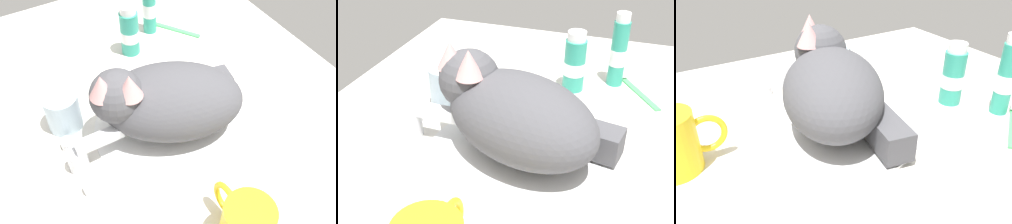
{
  "view_description": "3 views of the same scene",
  "coord_description": "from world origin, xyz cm",
  "views": [
    {
      "loc": [
        -43.7,
        26.13,
        60.4
      ],
      "look_at": [
        0.63,
        0.54,
        4.1
      ],
      "focal_mm": 42.53,
      "sensor_mm": 36.0,
      "label": 1
    },
    {
      "loc": [
        -52.14,
        -15.61,
        42.4
      ],
      "look_at": [
        1.47,
        2.86,
        6.99
      ],
      "focal_mm": 45.37,
      "sensor_mm": 36.0,
      "label": 2
    },
    {
      "loc": [
        -25.71,
        -45.93,
        33.42
      ],
      "look_at": [
        1.07,
        -1.91,
        3.97
      ],
      "focal_mm": 37.18,
      "sensor_mm": 36.0,
      "label": 3
    }
  ],
  "objects": [
    {
      "name": "toothpaste_bottle",
      "position": [
        25.18,
        -3.5,
        5.78
      ],
      "size": [
        4.36,
        4.36,
        12.47
      ],
      "color": "teal",
      "rests_on": "ground_plane"
    },
    {
      "name": "toothbrush",
      "position": [
        28.57,
        -15.91,
        0.52
      ],
      "size": [
        13.09,
        9.55,
        1.6
      ],
      "color": "#4CB266",
      "rests_on": "ground_plane"
    },
    {
      "name": "mouthwash_bottle",
      "position": [
        30.25,
        -11.36,
        7.23
      ],
      "size": [
        3.34,
        3.34,
        15.43
      ],
      "color": "teal",
      "rests_on": "ground_plane"
    },
    {
      "name": "rinse_cup",
      "position": [
        11.0,
        17.91,
        3.96
      ],
      "size": [
        6.69,
        6.69,
        7.92
      ],
      "color": "silver",
      "rests_on": "ground_plane"
    },
    {
      "name": "faucet",
      "position": [
        0.0,
        18.05,
        2.86
      ],
      "size": [
        13.82,
        10.78,
        6.43
      ],
      "color": "silver",
      "rests_on": "ground_plane"
    },
    {
      "name": "ground_plane",
      "position": [
        0.0,
        0.0,
        -1.5
      ],
      "size": [
        110.0,
        82.5,
        3.0
      ],
      "primitive_type": "cube",
      "color": "silver"
    },
    {
      "name": "sink_basin",
      "position": [
        0.0,
        0.0,
        0.48
      ],
      "size": [
        30.66,
        30.66,
        0.97
      ],
      "primitive_type": "cylinder",
      "color": "white",
      "rests_on": "ground_plane"
    },
    {
      "name": "cat",
      "position": [
        0.71,
        1.35,
        7.93
      ],
      "size": [
        26.12,
        31.81,
        16.43
      ],
      "color": "#4C4C51",
      "rests_on": "sink_basin"
    },
    {
      "name": "coffee_mug",
      "position": [
        -25.44,
        2.18,
        4.66
      ],
      "size": [
        12.19,
        7.88,
        9.31
      ],
      "color": "yellow",
      "rests_on": "ground_plane"
    }
  ]
}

